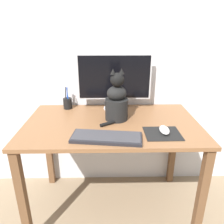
{
  "coord_description": "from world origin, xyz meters",
  "views": [
    {
      "loc": [
        -0.02,
        -1.39,
        1.38
      ],
      "look_at": [
        0.0,
        -0.1,
        0.87
      ],
      "focal_mm": 35.0,
      "sensor_mm": 36.0,
      "label": 1
    }
  ],
  "objects_px": {
    "keyboard": "(107,137)",
    "pen_cup": "(68,103)",
    "monitor": "(114,80)",
    "cat": "(117,101)",
    "computer_mouse_right": "(164,130)"
  },
  "relations": [
    {
      "from": "keyboard",
      "to": "cat",
      "type": "xyz_separation_m",
      "value": [
        0.07,
        0.29,
        0.12
      ]
    },
    {
      "from": "keyboard",
      "to": "computer_mouse_right",
      "type": "height_order",
      "value": "computer_mouse_right"
    },
    {
      "from": "monitor",
      "to": "pen_cup",
      "type": "bearing_deg",
      "value": 177.36
    },
    {
      "from": "monitor",
      "to": "pen_cup",
      "type": "relative_size",
      "value": 3.25
    },
    {
      "from": "keyboard",
      "to": "pen_cup",
      "type": "distance_m",
      "value": 0.61
    },
    {
      "from": "monitor",
      "to": "keyboard",
      "type": "xyz_separation_m",
      "value": [
        -0.06,
        -0.5,
        -0.23
      ]
    },
    {
      "from": "keyboard",
      "to": "pen_cup",
      "type": "height_order",
      "value": "pen_cup"
    },
    {
      "from": "pen_cup",
      "to": "computer_mouse_right",
      "type": "bearing_deg",
      "value": -33.84
    },
    {
      "from": "computer_mouse_right",
      "to": "pen_cup",
      "type": "xyz_separation_m",
      "value": [
        -0.67,
        0.45,
        0.03
      ]
    },
    {
      "from": "monitor",
      "to": "cat",
      "type": "height_order",
      "value": "monitor"
    },
    {
      "from": "cat",
      "to": "pen_cup",
      "type": "xyz_separation_m",
      "value": [
        -0.39,
        0.23,
        -0.09
      ]
    },
    {
      "from": "keyboard",
      "to": "cat",
      "type": "height_order",
      "value": "cat"
    },
    {
      "from": "monitor",
      "to": "keyboard",
      "type": "height_order",
      "value": "monitor"
    },
    {
      "from": "monitor",
      "to": "cat",
      "type": "xyz_separation_m",
      "value": [
        0.01,
        -0.21,
        -0.1
      ]
    },
    {
      "from": "monitor",
      "to": "cat",
      "type": "relative_size",
      "value": 1.55
    }
  ]
}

